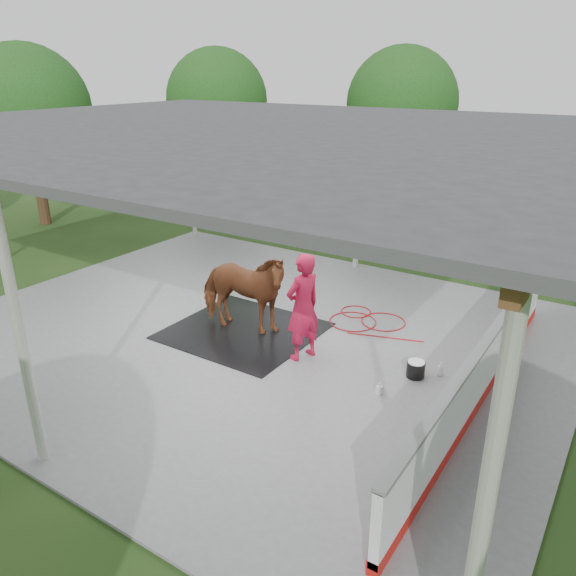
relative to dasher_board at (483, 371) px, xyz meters
The scene contains 12 objects.
ground 4.64m from the dasher_board, behind, with size 100.00×100.00×0.00m, color #1E3814.
concrete_slab 4.63m from the dasher_board, behind, with size 12.00×10.00×0.05m, color slate.
pavilion_structure 5.70m from the dasher_board, behind, with size 12.60×10.60×4.05m.
dasher_board is the anchor object (origin of this frame).
tree_belt 5.43m from the dasher_board, 168.18° to the left, with size 28.00×28.00×5.80m.
rubber_mat 4.75m from the dasher_board, behind, with size 2.81×2.63×0.02m, color black.
horse 4.73m from the dasher_board, behind, with size 0.92×2.01×1.70m, color brown.
handler 3.20m from the dasher_board, behind, with size 0.73×0.48×2.01m, color #AC1234.
wash_bucket 1.22m from the dasher_board, behind, with size 0.32×0.32×0.29m.
soap_bottle_a 1.00m from the dasher_board, 151.96° to the left, with size 0.10×0.10×0.26m, color silver.
soap_bottle_b 1.65m from the dasher_board, 154.53° to the right, with size 0.09×0.10×0.21m, color #338CD8.
hose_coil 3.43m from the dasher_board, 148.40° to the left, with size 2.10×1.37×0.02m.
Camera 1 is at (6.25, -8.12, 5.05)m, focal length 35.00 mm.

